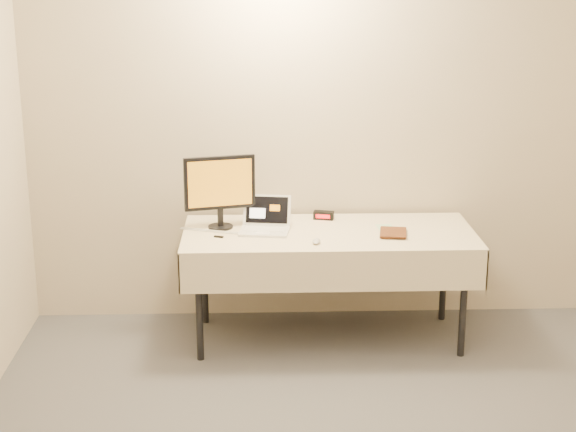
{
  "coord_description": "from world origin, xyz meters",
  "views": [
    {
      "loc": [
        -0.45,
        -3.31,
        2.4
      ],
      "look_at": [
        -0.26,
        1.99,
        0.86
      ],
      "focal_mm": 55.0,
      "sensor_mm": 36.0,
      "label": 1
    }
  ],
  "objects_px": {
    "table": "(329,241)",
    "laptop": "(265,222)",
    "book": "(380,217)",
    "monitor": "(220,186)"
  },
  "relations": [
    {
      "from": "book",
      "to": "table",
      "type": "bearing_deg",
      "value": 176.8
    },
    {
      "from": "table",
      "to": "book",
      "type": "xyz_separation_m",
      "value": [
        0.32,
        -0.07,
        0.17
      ]
    },
    {
      "from": "book",
      "to": "monitor",
      "type": "bearing_deg",
      "value": 179.29
    },
    {
      "from": "laptop",
      "to": "book",
      "type": "bearing_deg",
      "value": -0.91
    },
    {
      "from": "monitor",
      "to": "table",
      "type": "bearing_deg",
      "value": -22.49
    },
    {
      "from": "laptop",
      "to": "table",
      "type": "bearing_deg",
      "value": 1.69
    },
    {
      "from": "table",
      "to": "laptop",
      "type": "relative_size",
      "value": 5.37
    },
    {
      "from": "monitor",
      "to": "laptop",
      "type": "bearing_deg",
      "value": -25.53
    },
    {
      "from": "table",
      "to": "book",
      "type": "height_order",
      "value": "book"
    },
    {
      "from": "table",
      "to": "monitor",
      "type": "distance_m",
      "value": 0.78
    }
  ]
}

